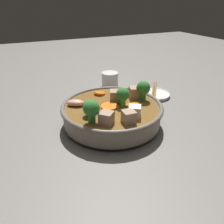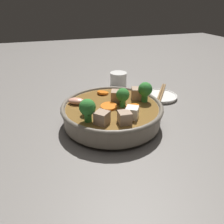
{
  "view_description": "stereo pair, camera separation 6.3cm",
  "coord_description": "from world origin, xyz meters",
  "px_view_note": "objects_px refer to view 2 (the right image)",
  "views": [
    {
      "loc": [
        0.5,
        -0.23,
        0.33
      ],
      "look_at": [
        0.0,
        0.0,
        0.04
      ],
      "focal_mm": 35.0,
      "sensor_mm": 36.0,
      "label": 1
    },
    {
      "loc": [
        0.53,
        -0.17,
        0.33
      ],
      "look_at": [
        0.0,
        0.0,
        0.04
      ],
      "focal_mm": 35.0,
      "sensor_mm": 36.0,
      "label": 2
    }
  ],
  "objects_px": {
    "stirfry_bowl": "(112,111)",
    "chopsticks_pair": "(161,94)",
    "tea_cup": "(118,79)",
    "side_saucer": "(161,96)"
  },
  "relations": [
    {
      "from": "stirfry_bowl",
      "to": "tea_cup",
      "type": "relative_size",
      "value": 4.21
    },
    {
      "from": "side_saucer",
      "to": "tea_cup",
      "type": "distance_m",
      "value": 0.2
    },
    {
      "from": "stirfry_bowl",
      "to": "chopsticks_pair",
      "type": "height_order",
      "value": "stirfry_bowl"
    },
    {
      "from": "stirfry_bowl",
      "to": "tea_cup",
      "type": "bearing_deg",
      "value": 157.31
    },
    {
      "from": "side_saucer",
      "to": "tea_cup",
      "type": "relative_size",
      "value": 1.76
    },
    {
      "from": "side_saucer",
      "to": "chopsticks_pair",
      "type": "distance_m",
      "value": 0.01
    },
    {
      "from": "side_saucer",
      "to": "chopsticks_pair",
      "type": "height_order",
      "value": "chopsticks_pair"
    },
    {
      "from": "side_saucer",
      "to": "chopsticks_pair",
      "type": "xyz_separation_m",
      "value": [
        0.0,
        0.0,
        0.01
      ]
    },
    {
      "from": "stirfry_bowl",
      "to": "chopsticks_pair",
      "type": "distance_m",
      "value": 0.26
    },
    {
      "from": "stirfry_bowl",
      "to": "side_saucer",
      "type": "distance_m",
      "value": 0.26
    }
  ]
}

